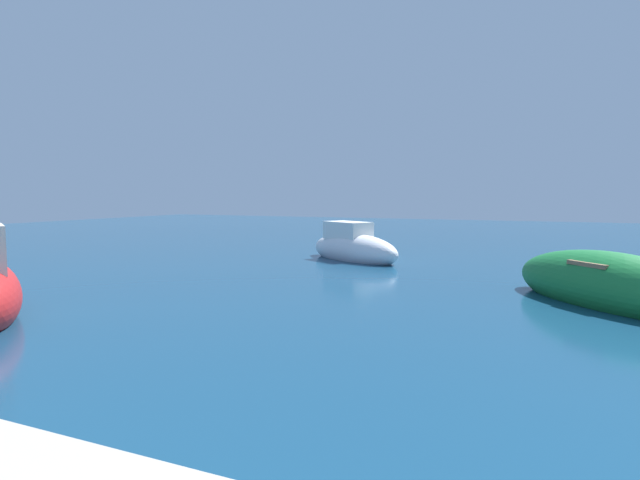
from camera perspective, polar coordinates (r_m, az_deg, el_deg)
The scene contains 2 objects.
moored_boat_0 at distance 11.70m, azimuth 28.19°, elevation -4.29°, with size 4.19×4.32×1.33m.
moored_boat_5 at distance 17.35m, azimuth 3.52°, elevation -0.83°, with size 3.99×3.02×1.47m.
Camera 1 is at (-4.11, -4.48, 2.13)m, focal length 30.25 mm.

